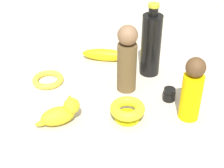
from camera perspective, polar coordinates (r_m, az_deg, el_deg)
The scene contains 9 objects.
ground at distance 1.10m, azimuth 0.00°, elevation -2.59°, with size 2.00×2.00×0.00m, color #BCB29E.
bottle_tall at distance 1.18m, azimuth 6.57°, elevation 6.68°, with size 0.07×0.07×0.26m.
nail_polish_jar at distance 1.10m, azimuth 9.57°, elevation -1.72°, with size 0.04×0.04×0.04m.
person_figure_adult at distance 1.00m, azimuth 13.30°, elevation -0.96°, with size 0.07×0.07×0.20m.
cat_figurine at distance 1.00m, azimuth -8.48°, elevation -4.84°, with size 0.08×0.14×0.08m.
bowl at distance 1.00m, azimuth 2.60°, elevation -4.37°, with size 0.10×0.10×0.05m.
bangle at distance 1.20m, azimuth -10.70°, elevation 0.74°, with size 0.11×0.11×0.02m, color yellow.
person_figure_child at distance 1.09m, azimuth 2.54°, elevation 4.27°, with size 0.07×0.07×0.23m.
banana at distance 1.30m, azimuth -1.15°, elevation 4.91°, with size 0.18×0.05×0.05m, color yellow.
Camera 1 is at (-0.86, 0.17, 0.66)m, focal length 54.47 mm.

